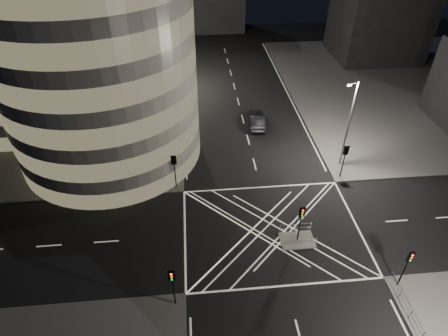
{
  "coord_description": "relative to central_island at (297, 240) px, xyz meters",
  "views": [
    {
      "loc": [
        -6.63,
        -23.11,
        25.82
      ],
      "look_at": [
        -3.88,
        5.83,
        3.0
      ],
      "focal_mm": 30.0,
      "sensor_mm": 36.0,
      "label": 1
    }
  ],
  "objects": [
    {
      "name": "ground",
      "position": [
        -2.0,
        1.5,
        -0.07
      ],
      "size": [
        120.0,
        120.0,
        0.0
      ],
      "primitive_type": "plane",
      "color": "black",
      "rests_on": "ground"
    },
    {
      "name": "sidewalk_far_left",
      "position": [
        -31.0,
        28.5,
        0.0
      ],
      "size": [
        42.0,
        42.0,
        0.15
      ],
      "primitive_type": "cube",
      "color": "#53504D",
      "rests_on": "ground"
    },
    {
      "name": "sidewalk_far_right",
      "position": [
        27.0,
        28.5,
        0.0
      ],
      "size": [
        42.0,
        42.0,
        0.15
      ],
      "primitive_type": "cube",
      "color": "#53504D",
      "rests_on": "ground"
    },
    {
      "name": "central_island",
      "position": [
        0.0,
        0.0,
        0.0
      ],
      "size": [
        3.0,
        2.0,
        0.15
      ],
      "primitive_type": "cube",
      "color": "slate",
      "rests_on": "ground"
    },
    {
      "name": "office_tower_curved",
      "position": [
        -22.74,
        20.24,
        12.58
      ],
      "size": [
        30.0,
        29.0,
        27.2
      ],
      "color": "gray",
      "rests_on": "sidewalk_far_left"
    },
    {
      "name": "building_right_far",
      "position": [
        24.0,
        41.5,
        7.58
      ],
      "size": [
        14.0,
        12.0,
        15.0
      ],
      "primitive_type": "cube",
      "color": "black",
      "rests_on": "sidewalk_far_right"
    },
    {
      "name": "tree_a",
      "position": [
        -12.5,
        10.5,
        4.91
      ],
      "size": [
        4.07,
        4.07,
        7.19
      ],
      "color": "black",
      "rests_on": "sidewalk_far_left"
    },
    {
      "name": "tree_b",
      "position": [
        -12.5,
        16.5,
        5.04
      ],
      "size": [
        4.4,
        4.4,
        7.51
      ],
      "color": "black",
      "rests_on": "sidewalk_far_left"
    },
    {
      "name": "tree_c",
      "position": [
        -12.5,
        22.5,
        4.92
      ],
      "size": [
        4.27,
        4.27,
        7.31
      ],
      "color": "black",
      "rests_on": "sidewalk_far_left"
    },
    {
      "name": "tree_d",
      "position": [
        -12.5,
        28.5,
        5.62
      ],
      "size": [
        5.22,
        5.22,
        8.56
      ],
      "color": "black",
      "rests_on": "sidewalk_far_left"
    },
    {
      "name": "tree_e",
      "position": [
        -12.5,
        34.5,
        3.93
      ],
      "size": [
        3.73,
        3.73,
        6.02
      ],
      "color": "black",
      "rests_on": "sidewalk_far_left"
    },
    {
      "name": "traffic_signal_fl",
      "position": [
        -10.8,
        8.3,
        2.84
      ],
      "size": [
        0.55,
        0.22,
        4.0
      ],
      "color": "black",
      "rests_on": "sidewalk_far_left"
    },
    {
      "name": "traffic_signal_nl",
      "position": [
        -10.8,
        -5.3,
        2.84
      ],
      "size": [
        0.55,
        0.22,
        4.0
      ],
      "color": "black",
      "rests_on": "sidewalk_near_left"
    },
    {
      "name": "traffic_signal_fr",
      "position": [
        6.8,
        8.3,
        2.84
      ],
      "size": [
        0.55,
        0.22,
        4.0
      ],
      "color": "black",
      "rests_on": "sidewalk_far_right"
    },
    {
      "name": "traffic_signal_nr",
      "position": [
        6.8,
        -5.3,
        2.84
      ],
      "size": [
        0.55,
        0.22,
        4.0
      ],
      "color": "black",
      "rests_on": "sidewalk_near_right"
    },
    {
      "name": "traffic_signal_island",
      "position": [
        0.0,
        0.0,
        2.84
      ],
      "size": [
        0.55,
        0.22,
        4.0
      ],
      "color": "black",
      "rests_on": "central_island"
    },
    {
      "name": "street_lamp_left_near",
      "position": [
        -11.44,
        13.5,
        5.47
      ],
      "size": [
        1.25,
        0.25,
        10.0
      ],
      "color": "slate",
      "rests_on": "sidewalk_far_left"
    },
    {
      "name": "street_lamp_left_far",
      "position": [
        -11.44,
        31.5,
        5.47
      ],
      "size": [
        1.25,
        0.25,
        10.0
      ],
      "color": "slate",
      "rests_on": "sidewalk_far_left"
    },
    {
      "name": "street_lamp_right_far",
      "position": [
        7.44,
        10.5,
        5.47
      ],
      "size": [
        1.25,
        0.25,
        10.0
      ],
      "color": "slate",
      "rests_on": "sidewalk_far_right"
    },
    {
      "name": "railing_island_south",
      "position": [
        0.0,
        -0.9,
        0.62
      ],
      "size": [
        2.8,
        0.06,
        1.1
      ],
      "primitive_type": "cube",
      "color": "slate",
      "rests_on": "central_island"
    },
    {
      "name": "railing_island_north",
      "position": [
        0.0,
        0.9,
        0.62
      ],
      "size": [
        2.8,
        0.06,
        1.1
      ],
      "primitive_type": "cube",
      "color": "slate",
      "rests_on": "central_island"
    },
    {
      "name": "sedan",
      "position": [
        -0.5,
        19.67,
        0.76
      ],
      "size": [
        2.07,
        5.19,
        1.68
      ],
      "primitive_type": "imported",
      "rotation": [
        0.0,
        0.0,
        3.08
      ],
      "color": "black",
      "rests_on": "ground"
    }
  ]
}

